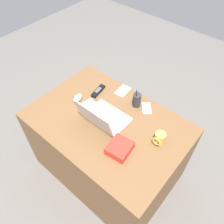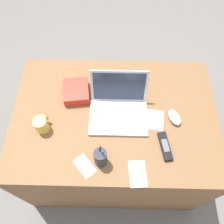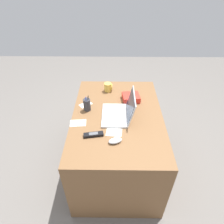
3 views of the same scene
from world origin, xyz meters
The scene contains 11 objects.
ground_plane centered at (0.00, 0.00, 0.00)m, with size 6.00×6.00×0.00m, color slate.
desk centered at (0.00, 0.00, 0.36)m, with size 1.20×0.82×0.73m, color brown.
laptop centered at (0.02, 0.02, 0.77)m, with size 0.33×0.28×0.23m.
computer_mouse centered at (0.34, -0.02, 0.74)m, with size 0.06×0.11×0.03m, color silver.
coffee_mug_white centered at (-0.40, -0.10, 0.77)m, with size 0.07×0.09×0.09m.
cordless_phone centered at (0.27, -0.20, 0.74)m, with size 0.07×0.16×0.03m.
pen_holder centered at (-0.07, -0.28, 0.79)m, with size 0.07×0.07×0.16m.
snack_bag centered at (-0.23, 0.14, 0.76)m, with size 0.15×0.16×0.06m, color red.
paper_note_near_laptop centered at (0.12, -0.34, 0.73)m, with size 0.09×0.14×0.00m, color white.
paper_note_left centered at (-0.15, -0.31, 0.73)m, with size 0.07×0.12×0.00m, color white.
paper_note_right centered at (0.23, -0.03, 0.73)m, with size 0.09×0.13×0.00m, color white.
Camera 2 is at (0.00, -0.67, 1.93)m, focal length 38.06 mm.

